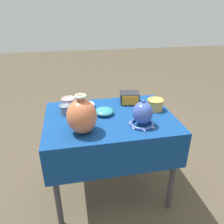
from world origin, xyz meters
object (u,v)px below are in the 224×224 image
at_px(vase_tall_bulbous, 82,116).
at_px(mosaic_tile_box, 130,98).
at_px(bowl_shallow_porcelain, 87,105).
at_px(vase_dome_bell, 143,115).
at_px(cup_wide_ochre, 155,104).
at_px(cup_wide_slate, 66,109).
at_px(cup_wide_rose, 69,102).
at_px(bowl_shallow_teal, 104,111).

distance_m(vase_tall_bulbous, mosaic_tile_box, 0.62).
xyz_separation_m(vase_tall_bulbous, bowl_shallow_porcelain, (0.06, 0.40, -0.10)).
bearing_deg(vase_dome_bell, cup_wide_ochre, 50.45).
distance_m(vase_tall_bulbous, cup_wide_slate, 0.34).
xyz_separation_m(cup_wide_rose, bowl_shallow_porcelain, (0.15, -0.06, -0.02)).
height_order(bowl_shallow_porcelain, cup_wide_ochre, cup_wide_ochre).
height_order(vase_tall_bulbous, mosaic_tile_box, vase_tall_bulbous).
xyz_separation_m(cup_wide_rose, cup_wide_ochre, (0.71, -0.22, 0.01)).
distance_m(vase_tall_bulbous, cup_wide_ochre, 0.67).
xyz_separation_m(mosaic_tile_box, cup_wide_rose, (-0.54, 0.03, -0.01)).
relative_size(mosaic_tile_box, bowl_shallow_teal, 1.20).
relative_size(bowl_shallow_teal, cup_wide_rose, 1.29).
xyz_separation_m(vase_tall_bulbous, vase_dome_bell, (0.43, 0.01, -0.04)).
bearing_deg(cup_wide_ochre, bowl_shallow_porcelain, 164.02).
height_order(mosaic_tile_box, bowl_shallow_teal, mosaic_tile_box).
height_order(bowl_shallow_teal, cup_wide_rose, cup_wide_rose).
height_order(cup_wide_rose, cup_wide_slate, cup_wide_slate).
distance_m(vase_tall_bulbous, bowl_shallow_porcelain, 0.42).
bearing_deg(cup_wide_rose, bowl_shallow_porcelain, -20.53).
bearing_deg(bowl_shallow_porcelain, cup_wide_rose, 159.47).
bearing_deg(mosaic_tile_box, vase_tall_bulbous, -127.40).
distance_m(cup_wide_rose, cup_wide_ochre, 0.74).
xyz_separation_m(mosaic_tile_box, bowl_shallow_teal, (-0.26, -0.18, -0.02)).
bearing_deg(cup_wide_slate, cup_wide_ochre, -5.41).
bearing_deg(bowl_shallow_porcelain, mosaic_tile_box, 3.22).
height_order(mosaic_tile_box, bowl_shallow_porcelain, mosaic_tile_box).
bearing_deg(cup_wide_slate, bowl_shallow_porcelain, 27.08).
distance_m(bowl_shallow_porcelain, cup_wide_slate, 0.20).
xyz_separation_m(bowl_shallow_teal, bowl_shallow_porcelain, (-0.12, 0.16, -0.00)).
height_order(vase_tall_bulbous, bowl_shallow_porcelain, vase_tall_bulbous).
relative_size(vase_dome_bell, cup_wide_ochre, 1.52).
bearing_deg(mosaic_tile_box, bowl_shallow_teal, -135.37).
bearing_deg(bowl_shallow_teal, vase_dome_bell, -42.82).
distance_m(vase_dome_bell, cup_wide_rose, 0.69).
xyz_separation_m(vase_tall_bulbous, cup_wide_slate, (-0.11, 0.31, -0.08)).
bearing_deg(cup_wide_ochre, cup_wide_slate, 174.59).
bearing_deg(bowl_shallow_porcelain, bowl_shallow_teal, -52.42).
xyz_separation_m(bowl_shallow_teal, cup_wide_slate, (-0.30, 0.07, 0.02)).
xyz_separation_m(vase_tall_bulbous, mosaic_tile_box, (0.45, 0.42, -0.08)).
distance_m(vase_dome_bell, bowl_shallow_teal, 0.34).
xyz_separation_m(vase_dome_bell, cup_wide_rose, (-0.52, 0.44, -0.04)).
relative_size(mosaic_tile_box, cup_wide_slate, 1.83).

